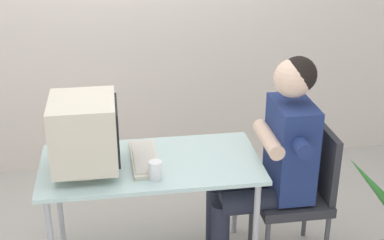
{
  "coord_description": "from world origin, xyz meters",
  "views": [
    {
      "loc": [
        -0.18,
        -2.78,
        2.22
      ],
      "look_at": [
        0.24,
        0.0,
        0.97
      ],
      "focal_mm": 51.16,
      "sensor_mm": 36.0,
      "label": 1
    }
  ],
  "objects": [
    {
      "name": "desk",
      "position": [
        0.0,
        0.0,
        0.65
      ],
      "size": [
        1.26,
        0.64,
        0.72
      ],
      "color": "#B7B7BC",
      "rests_on": "ground_plane"
    },
    {
      "name": "desk_mug",
      "position": [
        0.01,
        -0.19,
        0.78
      ],
      "size": [
        0.07,
        0.08,
        0.11
      ],
      "color": "white",
      "rests_on": "desk"
    },
    {
      "name": "crt_monitor",
      "position": [
        -0.36,
        -0.04,
        0.95
      ],
      "size": [
        0.36,
        0.39,
        0.42
      ],
      "color": "beige",
      "rests_on": "desk"
    },
    {
      "name": "office_chair",
      "position": [
        0.91,
        -0.04,
        0.49
      ],
      "size": [
        0.43,
        0.43,
        0.88
      ],
      "color": "#4C4C51",
      "rests_on": "ground_plane"
    },
    {
      "name": "person_seated",
      "position": [
        0.72,
        -0.04,
        0.73
      ],
      "size": [
        0.72,
        0.57,
        1.33
      ],
      "color": "navy",
      "rests_on": "ground_plane"
    },
    {
      "name": "keyboard",
      "position": [
        -0.03,
        0.03,
        0.74
      ],
      "size": [
        0.16,
        0.46,
        0.03
      ],
      "color": "beige",
      "rests_on": "desk"
    }
  ]
}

